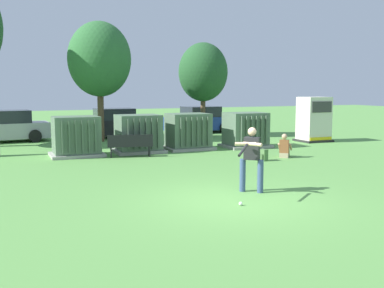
{
  "coord_description": "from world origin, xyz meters",
  "views": [
    {
      "loc": [
        -5.29,
        -9.72,
        2.78
      ],
      "look_at": [
        0.35,
        3.5,
        1.0
      ],
      "focal_mm": 42.74,
      "sensor_mm": 36.0,
      "label": 1
    }
  ],
  "objects_px": {
    "seated_spectator": "(285,148)",
    "parked_car_rightmost": "(199,121)",
    "batter": "(251,156)",
    "parked_car_right_of_center": "(112,124)",
    "sports_ball": "(241,204)",
    "transformer_east": "(246,130)",
    "generator_enclosure": "(314,120)",
    "transformer_west": "(76,137)",
    "park_bench": "(130,144)",
    "transformer_mid_west": "(138,134)",
    "transformer_mid_east": "(188,132)",
    "backpack": "(263,155)",
    "parked_car_left_of_center": "(7,127)"
  },
  "relations": [
    {
      "from": "transformer_east",
      "to": "sports_ball",
      "type": "distance_m",
      "value": 10.81
    },
    {
      "from": "batter",
      "to": "sports_ball",
      "type": "height_order",
      "value": "batter"
    },
    {
      "from": "transformer_west",
      "to": "backpack",
      "type": "relative_size",
      "value": 4.77
    },
    {
      "from": "generator_enclosure",
      "to": "parked_car_rightmost",
      "type": "xyz_separation_m",
      "value": [
        -3.58,
        6.52,
        -0.38
      ]
    },
    {
      "from": "transformer_mid_west",
      "to": "generator_enclosure",
      "type": "height_order",
      "value": "generator_enclosure"
    },
    {
      "from": "sports_ball",
      "to": "seated_spectator",
      "type": "distance_m",
      "value": 7.95
    },
    {
      "from": "seated_spectator",
      "to": "parked_car_rightmost",
      "type": "height_order",
      "value": "parked_car_rightmost"
    },
    {
      "from": "batter",
      "to": "sports_ball",
      "type": "xyz_separation_m",
      "value": [
        -0.91,
        -1.09,
        -0.93
      ]
    },
    {
      "from": "generator_enclosure",
      "to": "batter",
      "type": "xyz_separation_m",
      "value": [
        -8.93,
        -8.86,
        -0.16
      ]
    },
    {
      "from": "seated_spectator",
      "to": "parked_car_rightmost",
      "type": "relative_size",
      "value": 0.22
    },
    {
      "from": "backpack",
      "to": "parked_car_right_of_center",
      "type": "distance_m",
      "value": 11.0
    },
    {
      "from": "transformer_mid_west",
      "to": "parked_car_rightmost",
      "type": "xyz_separation_m",
      "value": [
        5.92,
        6.85,
        -0.04
      ]
    },
    {
      "from": "batter",
      "to": "transformer_east",
      "type": "bearing_deg",
      "value": 61.14
    },
    {
      "from": "transformer_mid_west",
      "to": "park_bench",
      "type": "bearing_deg",
      "value": -119.65
    },
    {
      "from": "seated_spectator",
      "to": "transformer_mid_west",
      "type": "bearing_deg",
      "value": 143.33
    },
    {
      "from": "batter",
      "to": "parked_car_right_of_center",
      "type": "height_order",
      "value": "batter"
    },
    {
      "from": "generator_enclosure",
      "to": "park_bench",
      "type": "bearing_deg",
      "value": -171.26
    },
    {
      "from": "transformer_east",
      "to": "transformer_mid_east",
      "type": "bearing_deg",
      "value": 172.07
    },
    {
      "from": "generator_enclosure",
      "to": "backpack",
      "type": "bearing_deg",
      "value": -142.58
    },
    {
      "from": "transformer_mid_west",
      "to": "transformer_mid_east",
      "type": "distance_m",
      "value": 2.36
    },
    {
      "from": "transformer_east",
      "to": "batter",
      "type": "distance_m",
      "value": 9.39
    },
    {
      "from": "transformer_mid_east",
      "to": "generator_enclosure",
      "type": "height_order",
      "value": "generator_enclosure"
    },
    {
      "from": "transformer_east",
      "to": "batter",
      "type": "height_order",
      "value": "batter"
    },
    {
      "from": "transformer_west",
      "to": "transformer_east",
      "type": "bearing_deg",
      "value": -1.96
    },
    {
      "from": "transformer_east",
      "to": "parked_car_left_of_center",
      "type": "height_order",
      "value": "same"
    },
    {
      "from": "transformer_west",
      "to": "backpack",
      "type": "xyz_separation_m",
      "value": [
        6.36,
        -4.05,
        -0.57
      ]
    },
    {
      "from": "generator_enclosure",
      "to": "parked_car_left_of_center",
      "type": "relative_size",
      "value": 0.53
    },
    {
      "from": "transformer_west",
      "to": "parked_car_left_of_center",
      "type": "distance_m",
      "value": 6.88
    },
    {
      "from": "park_bench",
      "to": "parked_car_right_of_center",
      "type": "distance_m",
      "value": 7.69
    },
    {
      "from": "batter",
      "to": "parked_car_left_of_center",
      "type": "relative_size",
      "value": 0.4
    },
    {
      "from": "sports_ball",
      "to": "backpack",
      "type": "bearing_deg",
      "value": 53.7
    },
    {
      "from": "transformer_mid_east",
      "to": "seated_spectator",
      "type": "xyz_separation_m",
      "value": [
        2.61,
        -3.77,
        -0.41
      ]
    },
    {
      "from": "transformer_mid_east",
      "to": "batter",
      "type": "height_order",
      "value": "batter"
    },
    {
      "from": "seated_spectator",
      "to": "parked_car_right_of_center",
      "type": "xyz_separation_m",
      "value": [
        -4.59,
        10.07,
        0.38
      ]
    },
    {
      "from": "park_bench",
      "to": "parked_car_left_of_center",
      "type": "distance_m",
      "value": 8.81
    },
    {
      "from": "transformer_east",
      "to": "generator_enclosure",
      "type": "distance_m",
      "value": 4.46
    },
    {
      "from": "transformer_mid_east",
      "to": "transformer_east",
      "type": "distance_m",
      "value": 2.78
    },
    {
      "from": "transformer_west",
      "to": "batter",
      "type": "relative_size",
      "value": 1.21
    },
    {
      "from": "batter",
      "to": "transformer_mid_west",
      "type": "bearing_deg",
      "value": 93.89
    },
    {
      "from": "generator_enclosure",
      "to": "transformer_west",
      "type": "bearing_deg",
      "value": -178.23
    },
    {
      "from": "batter",
      "to": "seated_spectator",
      "type": "bearing_deg",
      "value": 47.8
    },
    {
      "from": "transformer_mid_west",
      "to": "seated_spectator",
      "type": "bearing_deg",
      "value": -36.67
    },
    {
      "from": "transformer_west",
      "to": "seated_spectator",
      "type": "relative_size",
      "value": 2.18
    },
    {
      "from": "batter",
      "to": "parked_car_left_of_center",
      "type": "distance_m",
      "value": 15.96
    },
    {
      "from": "sports_ball",
      "to": "parked_car_rightmost",
      "type": "bearing_deg",
      "value": 69.19
    },
    {
      "from": "seated_spectator",
      "to": "backpack",
      "type": "distance_m",
      "value": 1.3
    },
    {
      "from": "park_bench",
      "to": "transformer_east",
      "type": "bearing_deg",
      "value": 9.09
    },
    {
      "from": "transformer_east",
      "to": "parked_car_left_of_center",
      "type": "distance_m",
      "value": 12.24
    },
    {
      "from": "transformer_west",
      "to": "transformer_east",
      "type": "distance_m",
      "value": 7.75
    },
    {
      "from": "transformer_west",
      "to": "seated_spectator",
      "type": "distance_m",
      "value": 8.44
    }
  ]
}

